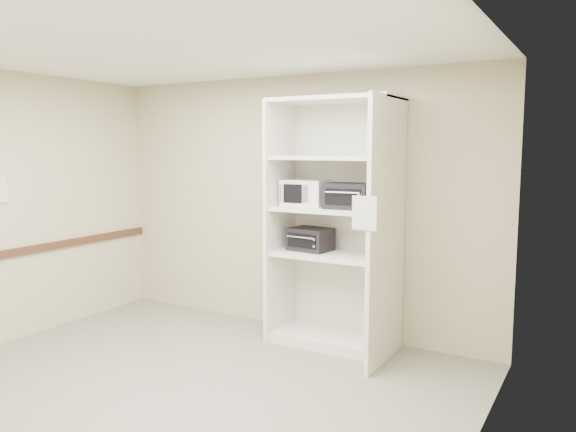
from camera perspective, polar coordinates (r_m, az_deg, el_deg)
The scene contains 9 objects.
floor at distance 4.76m, azimuth -11.90°, elevation -17.34°, with size 4.50×4.00×0.01m, color #666156.
ceiling at distance 4.41m, azimuth -12.82°, elevation 16.64°, with size 4.50×4.00×0.01m, color white.
wall_back at distance 6.00m, azimuth 0.58°, elevation 1.25°, with size 4.50×0.02×2.70m, color tan.
wall_right at distance 3.33m, azimuth 17.76°, elevation -3.67°, with size 0.02×4.00×2.70m, color tan.
shelving_unit at distance 5.47m, azimuth 5.14°, elevation -1.65°, with size 1.24×0.92×2.42m.
microwave at distance 5.64m, azimuth 1.76°, elevation 2.39°, with size 0.43×0.32×0.26m, color white.
toaster_oven_upper at distance 5.36m, azimuth 6.14°, elevation 2.04°, with size 0.42×0.32×0.24m, color black.
toaster_oven_lower at distance 5.64m, azimuth 2.31°, elevation -2.37°, with size 0.41×0.31×0.23m, color black.
paper_sign at distance 4.65m, azimuth 7.75°, elevation 0.28°, with size 0.22×0.01×0.28m, color white.
Camera 1 is at (2.93, -3.21, 1.94)m, focal length 35.00 mm.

